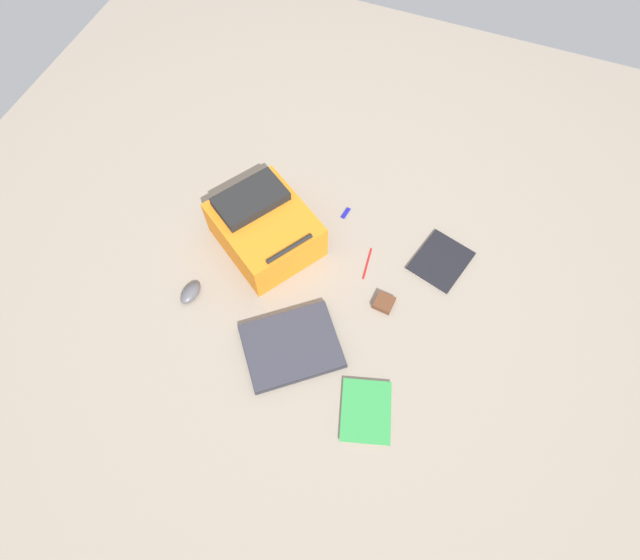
# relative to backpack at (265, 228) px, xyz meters

# --- Properties ---
(ground_plane) EXTENTS (3.48, 3.48, 0.00)m
(ground_plane) POSITION_rel_backpack_xyz_m (-0.28, 0.11, -0.10)
(ground_plane) COLOR gray
(backpack) EXTENTS (0.51, 0.49, 0.22)m
(backpack) POSITION_rel_backpack_xyz_m (0.00, 0.00, 0.00)
(backpack) COLOR orange
(backpack) RESTS_ON ground_plane
(laptop) EXTENTS (0.44, 0.43, 0.03)m
(laptop) POSITION_rel_backpack_xyz_m (-0.28, 0.39, -0.08)
(laptop) COLOR #24242C
(laptop) RESTS_ON ground_plane
(book_comic) EXTENTS (0.23, 0.26, 0.02)m
(book_comic) POSITION_rel_backpack_xyz_m (-0.61, 0.52, -0.09)
(book_comic) COLOR silver
(book_comic) RESTS_ON ground_plane
(book_manual) EXTENTS (0.25, 0.28, 0.01)m
(book_manual) POSITION_rel_backpack_xyz_m (-0.70, -0.16, -0.09)
(book_manual) COLOR silver
(book_manual) RESTS_ON ground_plane
(computer_mouse) EXTENTS (0.07, 0.11, 0.04)m
(computer_mouse) POSITION_rel_backpack_xyz_m (0.17, 0.34, -0.08)
(computer_mouse) COLOR #4C4C51
(computer_mouse) RESTS_ON ground_plane
(pen_black) EXTENTS (0.02, 0.15, 0.01)m
(pen_black) POSITION_rel_backpack_xyz_m (-0.42, -0.05, -0.09)
(pen_black) COLOR red
(pen_black) RESTS_ON ground_plane
(earbud_pouch) EXTENTS (0.08, 0.08, 0.03)m
(earbud_pouch) POSITION_rel_backpack_xyz_m (-0.54, 0.10, -0.08)
(earbud_pouch) COLOR #59331E
(earbud_pouch) RESTS_ON ground_plane
(usb_stick) EXTENTS (0.03, 0.06, 0.01)m
(usb_stick) POSITION_rel_backpack_xyz_m (-0.26, -0.25, -0.09)
(usb_stick) COLOR #191999
(usb_stick) RESTS_ON ground_plane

